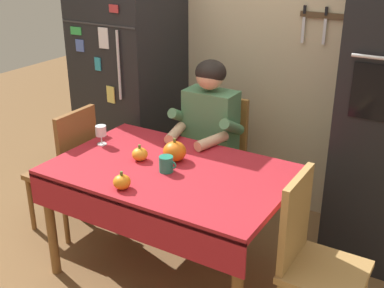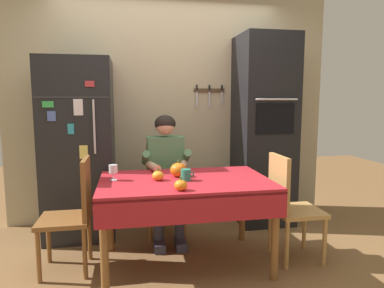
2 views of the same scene
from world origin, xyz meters
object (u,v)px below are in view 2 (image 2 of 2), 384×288
at_px(dining_table, 185,190).
at_px(coffee_mug, 186,175).
at_px(chair_right_side, 289,203).
at_px(pumpkin_small, 178,170).
at_px(chair_behind_person, 164,184).
at_px(refrigerator, 80,149).
at_px(wall_oven, 264,130).
at_px(pumpkin_medium, 158,176).
at_px(seated_person, 166,167).
at_px(pumpkin_large, 181,185).
at_px(chair_left_side, 74,210).
at_px(wine_glass, 113,170).

xyz_separation_m(dining_table, coffee_mug, (0.00, -0.03, 0.13)).
distance_m(chair_right_side, pumpkin_small, 1.00).
xyz_separation_m(chair_behind_person, coffee_mug, (0.10, -0.82, 0.28)).
xyz_separation_m(refrigerator, wall_oven, (2.00, 0.04, 0.15)).
bearing_deg(wall_oven, pumpkin_medium, -144.68).
bearing_deg(seated_person, refrigerator, 161.93).
relative_size(wall_oven, pumpkin_medium, 20.77).
bearing_deg(pumpkin_large, chair_left_side, 153.36).
height_order(refrigerator, seated_person, refrigerator).
bearing_deg(pumpkin_small, wall_oven, 36.18).
bearing_deg(chair_behind_person, dining_table, -83.26).
height_order(wine_glass, pumpkin_small, pumpkin_small).
bearing_deg(seated_person, pumpkin_small, -83.51).
height_order(refrigerator, wall_oven, wall_oven).
bearing_deg(wine_glass, pumpkin_small, 3.97).
bearing_deg(pumpkin_large, refrigerator, 125.56).
relative_size(refrigerator, pumpkin_large, 17.56).
height_order(wall_oven, pumpkin_large, wall_oven).
height_order(chair_left_side, wine_glass, chair_left_side).
relative_size(dining_table, pumpkin_medium, 13.84).
xyz_separation_m(chair_behind_person, wine_glass, (-0.49, -0.70, 0.32)).
distance_m(wall_oven, seated_person, 1.23).
bearing_deg(chair_behind_person, seated_person, -90.00).
bearing_deg(chair_left_side, dining_table, -5.31).
height_order(refrigerator, coffee_mug, refrigerator).
bearing_deg(seated_person, chair_left_side, -147.20).
bearing_deg(dining_table, seated_person, 98.82).
bearing_deg(pumpkin_small, chair_left_side, -177.19).
xyz_separation_m(chair_right_side, pumpkin_small, (-0.94, 0.18, 0.29)).
height_order(refrigerator, pumpkin_medium, refrigerator).
relative_size(wall_oven, pumpkin_small, 14.69).
bearing_deg(dining_table, refrigerator, 137.09).
distance_m(coffee_mug, pumpkin_medium, 0.23).
distance_m(dining_table, chair_right_side, 0.91).
height_order(chair_left_side, pumpkin_medium, chair_left_side).
bearing_deg(pumpkin_large, wine_glass, 140.25).
relative_size(refrigerator, seated_person, 1.45).
xyz_separation_m(wall_oven, pumpkin_small, (-1.09, -0.80, -0.25)).
height_order(dining_table, chair_right_side, chair_right_side).
distance_m(coffee_mug, pumpkin_small, 0.16).
distance_m(chair_left_side, pumpkin_medium, 0.73).
bearing_deg(dining_table, wine_glass, 171.40).
xyz_separation_m(pumpkin_large, pumpkin_medium, (-0.14, 0.35, -0.00)).
bearing_deg(pumpkin_medium, seated_person, 77.47).
xyz_separation_m(coffee_mug, wine_glass, (-0.59, 0.11, 0.04)).
height_order(refrigerator, chair_right_side, refrigerator).
bearing_deg(chair_right_side, pumpkin_small, 169.06).
height_order(dining_table, chair_left_side, chair_left_side).
bearing_deg(seated_person, coffee_mug, -81.29).
bearing_deg(pumpkin_medium, pumpkin_small, 29.81).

